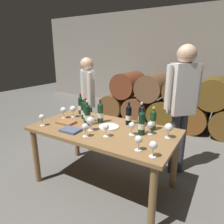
# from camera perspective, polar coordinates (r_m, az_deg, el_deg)

# --- Properties ---
(ground_plane) EXTENTS (14.00, 14.00, 0.00)m
(ground_plane) POSITION_cam_1_polar(r_m,az_deg,el_deg) (2.74, -2.28, -19.67)
(ground_plane) COLOR #66635E
(cellar_back_wall) EXTENTS (10.00, 0.24, 2.80)m
(cellar_back_wall) POSITION_cam_1_polar(r_m,az_deg,el_deg) (6.16, 20.05, 13.80)
(cellar_back_wall) COLOR gray
(cellar_back_wall) RESTS_ON ground_plane
(barrel_stack) EXTENTS (3.12, 0.90, 1.15)m
(barrel_stack) POSITION_cam_1_polar(r_m,az_deg,el_deg) (4.72, 15.12, 3.02)
(barrel_stack) COLOR brown
(barrel_stack) RESTS_ON ground_plane
(dining_table) EXTENTS (1.70, 0.90, 0.76)m
(dining_table) POSITION_cam_1_polar(r_m,az_deg,el_deg) (2.40, -2.47, -6.72)
(dining_table) COLOR olive
(dining_table) RESTS_ON ground_plane
(wine_bottle_0) EXTENTS (0.07, 0.07, 0.29)m
(wine_bottle_0) POSITION_cam_1_polar(r_m,az_deg,el_deg) (2.43, 8.36, -1.05)
(wine_bottle_0) COLOR black
(wine_bottle_0) RESTS_ON dining_table
(wine_bottle_1) EXTENTS (0.07, 0.07, 0.29)m
(wine_bottle_1) POSITION_cam_1_polar(r_m,az_deg,el_deg) (2.46, 4.77, -0.81)
(wine_bottle_1) COLOR black
(wine_bottle_1) RESTS_ON dining_table
(wine_bottle_2) EXTENTS (0.07, 0.07, 0.30)m
(wine_bottle_2) POSITION_cam_1_polar(r_m,az_deg,el_deg) (2.52, -3.33, -0.14)
(wine_bottle_2) COLOR #19381E
(wine_bottle_2) RESTS_ON dining_table
(wine_bottle_3) EXTENTS (0.07, 0.07, 0.31)m
(wine_bottle_3) POSITION_cam_1_polar(r_m,az_deg,el_deg) (2.54, -7.42, -0.03)
(wine_bottle_3) COLOR black
(wine_bottle_3) RESTS_ON dining_table
(wine_bottle_4) EXTENTS (0.07, 0.07, 0.30)m
(wine_bottle_4) POSITION_cam_1_polar(r_m,az_deg,el_deg) (2.91, -8.90, 1.95)
(wine_bottle_4) COLOR black
(wine_bottle_4) RESTS_ON dining_table
(wine_bottle_5) EXTENTS (0.07, 0.07, 0.31)m
(wine_bottle_5) POSITION_cam_1_polar(r_m,az_deg,el_deg) (2.45, -6.93, -0.72)
(wine_bottle_5) COLOR black
(wine_bottle_5) RESTS_ON dining_table
(wine_bottle_6) EXTENTS (0.07, 0.07, 0.28)m
(wine_bottle_6) POSITION_cam_1_polar(r_m,az_deg,el_deg) (2.70, -8.10, 0.66)
(wine_bottle_6) COLOR black
(wine_bottle_6) RESTS_ON dining_table
(wine_bottle_7) EXTENTS (0.07, 0.07, 0.31)m
(wine_bottle_7) POSITION_cam_1_polar(r_m,az_deg,el_deg) (2.17, 8.48, -3.12)
(wine_bottle_7) COLOR black
(wine_bottle_7) RESTS_ON dining_table
(wine_bottle_8) EXTENTS (0.07, 0.07, 0.28)m
(wine_bottle_8) POSITION_cam_1_polar(r_m,az_deg,el_deg) (2.33, 11.64, -2.23)
(wine_bottle_8) COLOR #19381E
(wine_bottle_8) RESTS_ON dining_table
(wine_glass_0) EXTENTS (0.09, 0.09, 0.16)m
(wine_glass_0) POSITION_cam_1_polar(r_m,az_deg,el_deg) (2.15, 15.86, -4.36)
(wine_glass_0) COLOR white
(wine_glass_0) RESTS_ON dining_table
(wine_glass_1) EXTENTS (0.07, 0.07, 0.14)m
(wine_glass_1) POSITION_cam_1_polar(r_m,az_deg,el_deg) (2.16, 5.73, -3.96)
(wine_glass_1) COLOR white
(wine_glass_1) RESTS_ON dining_table
(wine_glass_2) EXTENTS (0.07, 0.07, 0.14)m
(wine_glass_2) POSITION_cam_1_polar(r_m,az_deg,el_deg) (2.56, -19.41, -1.52)
(wine_glass_2) COLOR white
(wine_glass_2) RESTS_ON dining_table
(wine_glass_3) EXTENTS (0.07, 0.07, 0.15)m
(wine_glass_3) POSITION_cam_1_polar(r_m,az_deg,el_deg) (1.75, 11.68, -9.43)
(wine_glass_3) COLOR white
(wine_glass_3) RESTS_ON dining_table
(wine_glass_4) EXTENTS (0.09, 0.09, 0.16)m
(wine_glass_4) POSITION_cam_1_polar(r_m,az_deg,el_deg) (2.28, -6.16, -2.56)
(wine_glass_4) COLOR white
(wine_glass_4) RESTS_ON dining_table
(wine_glass_5) EXTENTS (0.09, 0.09, 0.16)m
(wine_glass_5) POSITION_cam_1_polar(r_m,az_deg,el_deg) (2.78, -11.12, 0.79)
(wine_glass_5) COLOR white
(wine_glass_5) RESTS_ON dining_table
(wine_glass_6) EXTENTS (0.07, 0.07, 0.14)m
(wine_glass_6) POSITION_cam_1_polar(r_m,az_deg,el_deg) (2.11, -1.73, -4.48)
(wine_glass_6) COLOR white
(wine_glass_6) RESTS_ON dining_table
(wine_glass_7) EXTENTS (0.07, 0.07, 0.15)m
(wine_glass_7) POSITION_cam_1_polar(r_m,az_deg,el_deg) (2.12, -7.65, -4.35)
(wine_glass_7) COLOR white
(wine_glass_7) RESTS_ON dining_table
(wine_glass_8) EXTENTS (0.07, 0.07, 0.14)m
(wine_glass_8) POSITION_cam_1_polar(r_m,az_deg,el_deg) (2.20, 10.87, -3.78)
(wine_glass_8) COLOR white
(wine_glass_8) RESTS_ON dining_table
(wine_glass_9) EXTENTS (0.07, 0.07, 0.15)m
(wine_glass_9) POSITION_cam_1_polar(r_m,az_deg,el_deg) (1.83, 7.58, -7.94)
(wine_glass_9) COLOR white
(wine_glass_9) RESTS_ON dining_table
(wine_glass_10) EXTENTS (0.08, 0.08, 0.15)m
(wine_glass_10) POSITION_cam_1_polar(r_m,az_deg,el_deg) (2.76, -13.74, 0.45)
(wine_glass_10) COLOR white
(wine_glass_10) RESTS_ON dining_table
(tasting_notebook) EXTENTS (0.22, 0.16, 0.03)m
(tasting_notebook) POSITION_cam_1_polar(r_m,az_deg,el_deg) (2.58, -12.92, -2.89)
(tasting_notebook) COLOR #936038
(tasting_notebook) RESTS_ON dining_table
(leather_ledger) EXTENTS (0.22, 0.17, 0.03)m
(leather_ledger) POSITION_cam_1_polar(r_m,az_deg,el_deg) (2.32, -11.71, -5.08)
(leather_ledger) COLOR #4C5670
(leather_ledger) RESTS_ON dining_table
(serving_plate) EXTENTS (0.24, 0.24, 0.01)m
(serving_plate) POSITION_cam_1_polar(r_m,az_deg,el_deg) (2.39, -0.92, -4.23)
(serving_plate) COLOR white
(serving_plate) RESTS_ON dining_table
(sommelier_presenting) EXTENTS (0.36, 0.38, 1.72)m
(sommelier_presenting) POSITION_cam_1_polar(r_m,az_deg,el_deg) (2.69, 19.36, 3.39)
(sommelier_presenting) COLOR #383842
(sommelier_presenting) RESTS_ON ground_plane
(taster_seated_left) EXTENTS (0.38, 0.36, 1.54)m
(taster_seated_left) POSITION_cam_1_polar(r_m,az_deg,el_deg) (3.31, -6.92, 4.45)
(taster_seated_left) COLOR #383842
(taster_seated_left) RESTS_ON ground_plane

